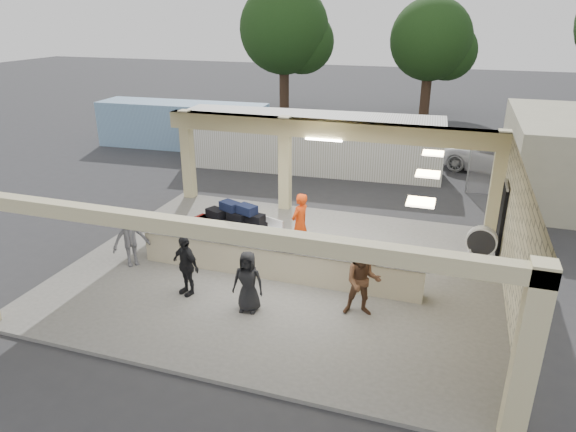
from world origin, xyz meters
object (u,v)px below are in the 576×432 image
(car_dark, at_px, (457,146))
(car_white_a, at_px, (503,158))
(baggage_counter, at_px, (276,261))
(passenger_d, at_px, (248,282))
(container_blue, at_px, (183,125))
(passenger_a, at_px, (363,281))
(passenger_b, at_px, (186,265))
(container_white, at_px, (310,142))
(baggage_handler, at_px, (300,224))
(passenger_c, at_px, (131,239))
(drum_fan, at_px, (482,242))
(luggage_cart, at_px, (234,224))

(car_dark, bearing_deg, car_white_a, -110.38)
(baggage_counter, xyz_separation_m, car_dark, (4.50, 14.51, 0.13))
(car_white_a, distance_m, car_dark, 2.58)
(passenger_d, height_order, container_blue, container_blue)
(passenger_a, relative_size, car_dark, 0.42)
(baggage_counter, bearing_deg, passenger_b, -140.69)
(container_white, xyz_separation_m, container_blue, (-7.81, 2.01, -0.10))
(baggage_handler, height_order, passenger_d, baggage_handler)
(container_blue, bearing_deg, passenger_a, -50.74)
(baggage_handler, bearing_deg, passenger_c, -41.43)
(passenger_d, height_order, car_dark, passenger_d)
(baggage_counter, distance_m, container_white, 10.95)
(baggage_counter, height_order, passenger_a, passenger_a)
(drum_fan, xyz_separation_m, passenger_d, (-5.52, -4.85, 0.25))
(baggage_handler, xyz_separation_m, container_white, (-2.28, 9.06, 0.25))
(luggage_cart, xyz_separation_m, container_blue, (-8.02, 11.32, 0.31))
(container_white, bearing_deg, car_dark, 26.90)
(passenger_b, xyz_separation_m, car_dark, (6.44, 16.09, -0.20))
(container_white, bearing_deg, passenger_c, -103.43)
(luggage_cart, relative_size, baggage_handler, 1.52)
(passenger_d, relative_size, container_blue, 0.17)
(passenger_a, bearing_deg, car_dark, 70.94)
(baggage_counter, distance_m, baggage_handler, 1.74)
(passenger_b, height_order, container_blue, container_blue)
(container_blue, bearing_deg, drum_fan, -35.10)
(passenger_d, height_order, car_white_a, passenger_d)
(baggage_handler, xyz_separation_m, car_dark, (4.34, 12.84, -0.34))
(luggage_cart, bearing_deg, passenger_d, -41.03)
(baggage_handler, bearing_deg, passenger_d, 16.66)
(passenger_c, bearing_deg, container_white, 28.58)
(passenger_b, bearing_deg, passenger_c, -179.14)
(passenger_a, bearing_deg, passenger_d, -177.83)
(baggage_counter, bearing_deg, drum_fan, 29.12)
(baggage_counter, relative_size, baggage_handler, 4.26)
(baggage_counter, xyz_separation_m, container_white, (-2.11, 10.72, 0.72))
(drum_fan, distance_m, baggage_handler, 5.45)
(passenger_b, bearing_deg, baggage_counter, 62.46)
(car_dark, bearing_deg, baggage_handler, 178.83)
(passenger_b, height_order, passenger_c, passenger_c)
(drum_fan, xyz_separation_m, passenger_b, (-7.36, -4.60, 0.28))
(baggage_counter, xyz_separation_m, container_blue, (-9.91, 12.73, 0.62))
(passenger_d, bearing_deg, baggage_handler, 81.21)
(luggage_cart, bearing_deg, passenger_a, -9.87)
(passenger_c, distance_m, car_dark, 17.49)
(passenger_d, bearing_deg, passenger_b, 167.70)
(drum_fan, distance_m, passenger_b, 8.69)
(luggage_cart, distance_m, container_white, 9.32)
(baggage_counter, xyz_separation_m, luggage_cart, (-1.90, 1.42, 0.31))
(car_dark, bearing_deg, baggage_counter, -179.76)
(passenger_d, xyz_separation_m, car_white_a, (6.63, 14.76, -0.17))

